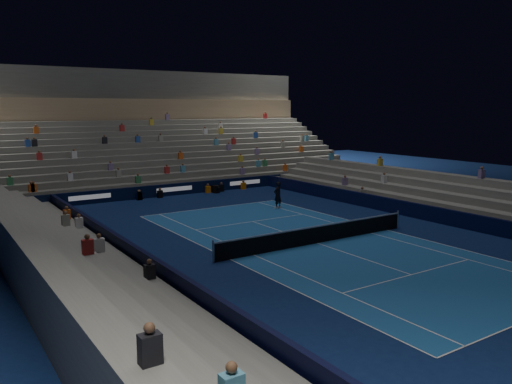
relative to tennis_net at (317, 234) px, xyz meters
The scene contains 11 objects.
ground 0.50m from the tennis_net, ahead, with size 90.00×90.00×0.00m, color #0C1C49.
court_surface 0.50m from the tennis_net, ahead, with size 10.97×23.77×0.01m, color #1B5499.
sponsor_barrier_far 18.50m from the tennis_net, 90.00° to the left, with size 44.00×0.25×1.00m, color black.
sponsor_barrier_east 9.70m from the tennis_net, ahead, with size 0.25×37.00×1.00m, color #080D32.
sponsor_barrier_west 9.70m from the tennis_net, behind, with size 0.25×37.00×1.00m, color black.
grandstand_main 28.05m from the tennis_net, 90.00° to the left, with size 44.00×15.20×11.20m.
grandstand_east 13.17m from the tennis_net, ahead, with size 5.00×37.00×2.50m.
grandstand_west 13.17m from the tennis_net, behind, with size 5.00×37.00×2.50m.
tennis_net is the anchor object (origin of this frame).
tennis_player 9.99m from the tennis_net, 66.44° to the left, with size 0.72×0.47×1.97m, color black.
broadcast_camera 17.99m from the tennis_net, 78.62° to the left, with size 0.52×0.96×0.64m.
Camera 1 is at (-17.66, -20.64, 7.27)m, focal length 35.92 mm.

